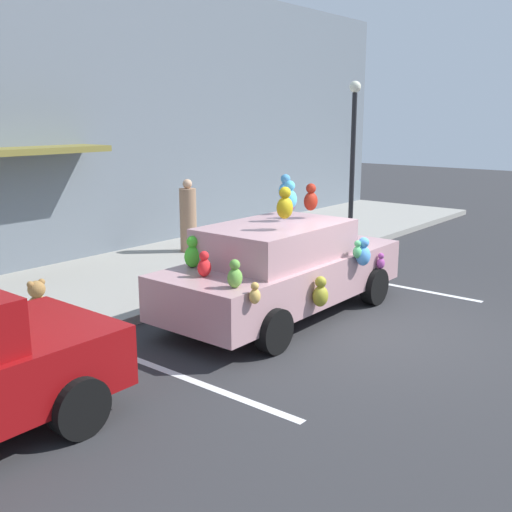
{
  "coord_description": "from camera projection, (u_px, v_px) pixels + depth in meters",
  "views": [
    {
      "loc": [
        -7.87,
        -4.11,
        3.18
      ],
      "look_at": [
        -0.21,
        2.11,
        0.9
      ],
      "focal_mm": 42.46,
      "sensor_mm": 36.0,
      "label": 1
    }
  ],
  "objects": [
    {
      "name": "ground_plane",
      "position": [
        372.0,
        331.0,
        9.2
      ],
      "size": [
        60.0,
        60.0,
        0.0
      ],
      "primitive_type": "plane",
      "color": "#2D2D30"
    },
    {
      "name": "parking_stripe_rear",
      "position": [
        184.0,
        378.0,
        7.55
      ],
      "size": [
        0.12,
        3.6,
        0.01
      ],
      "primitive_type": "cube",
      "color": "silver",
      "rests_on": "ground"
    },
    {
      "name": "storefront_building",
      "position": [
        78.0,
        116.0,
        12.85
      ],
      "size": [
        24.0,
        1.25,
        6.4
      ],
      "color": "slate",
      "rests_on": "ground"
    },
    {
      "name": "teddy_bear_on_sidewalk",
      "position": [
        38.0,
        304.0,
        8.95
      ],
      "size": [
        0.36,
        0.3,
        0.69
      ],
      "color": "#9E723D",
      "rests_on": "sidewalk"
    },
    {
      "name": "plush_covered_car",
      "position": [
        283.0,
        268.0,
        9.73
      ],
      "size": [
        4.62,
        2.08,
        2.23
      ],
      "color": "#BA8B90",
      "rests_on": "ground"
    },
    {
      "name": "sidewalk",
      "position": [
        152.0,
        274.0,
        12.25
      ],
      "size": [
        24.0,
        4.0,
        0.15
      ],
      "primitive_type": "cube",
      "color": "gray",
      "rests_on": "ground"
    },
    {
      "name": "parking_stripe_front",
      "position": [
        389.0,
        284.0,
        11.73
      ],
      "size": [
        0.12,
        3.6,
        0.01
      ],
      "primitive_type": "cube",
      "color": "silver",
      "rests_on": "ground"
    },
    {
      "name": "street_lamp_post",
      "position": [
        353.0,
        144.0,
        14.77
      ],
      "size": [
        0.28,
        0.28,
        3.86
      ],
      "color": "black",
      "rests_on": "sidewalk"
    },
    {
      "name": "pedestrian_walking_past",
      "position": [
        188.0,
        219.0,
        13.79
      ],
      "size": [
        0.38,
        0.38,
        1.66
      ],
      "color": "#967256",
      "rests_on": "sidewalk"
    }
  ]
}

